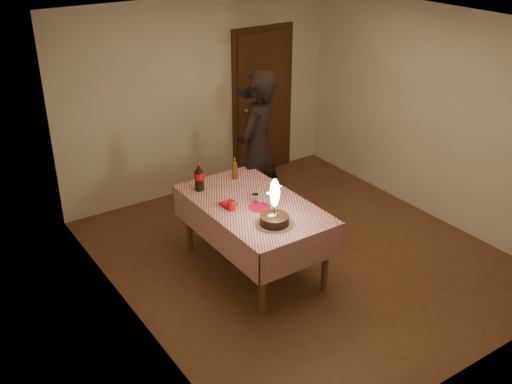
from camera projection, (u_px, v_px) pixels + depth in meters
The scene contains 11 objects.
ground at pixel (301, 255), 6.84m from camera, with size 4.00×4.50×0.01m, color brown.
room_shell at pixel (304, 115), 6.18m from camera, with size 4.04×4.54×2.62m.
dining_table at pixel (253, 212), 6.31m from camera, with size 1.02×1.72×0.80m.
birthday_cake at pixel (274, 214), 5.82m from camera, with size 0.36×0.36×0.49m.
red_plate at pixel (260, 207), 6.17m from camera, with size 0.22×0.22×0.01m, color red.
red_cup at pixel (231, 206), 6.11m from camera, with size 0.08×0.08×0.10m, color #A90D0B.
clear_cup at pixel (255, 198), 6.27m from camera, with size 0.07×0.07×0.09m, color silver.
napkin_stack at pixel (228, 204), 6.23m from camera, with size 0.15×0.15×0.02m, color #B11421.
cola_bottle at pixel (199, 177), 6.49m from camera, with size 0.10×0.10×0.32m.
amber_bottle_right at pixel (235, 169), 6.77m from camera, with size 0.06×0.06×0.25m.
photographer at pixel (258, 149), 7.17m from camera, with size 0.84×0.76×1.92m.
Camera 1 is at (-3.67, -4.54, 3.67)m, focal length 42.00 mm.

